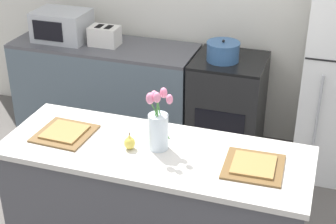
{
  "coord_description": "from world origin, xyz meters",
  "views": [
    {
      "loc": [
        0.87,
        -2.37,
        2.47
      ],
      "look_at": [
        0.0,
        0.25,
        1.04
      ],
      "focal_mm": 55.0,
      "sensor_mm": 36.0,
      "label": 1
    }
  ],
  "objects": [
    {
      "name": "kitchen_island",
      "position": [
        0.0,
        0.0,
        0.46
      ],
      "size": [
        1.8,
        0.66,
        0.92
      ],
      "color": "#4C4C51",
      "rests_on": "ground_plane"
    },
    {
      "name": "back_counter",
      "position": [
        -1.06,
        1.6,
        0.44
      ],
      "size": [
        1.68,
        0.6,
        0.89
      ],
      "color": "slate",
      "rests_on": "ground_plane"
    },
    {
      "name": "stove_range",
      "position": [
        0.1,
        1.6,
        0.44
      ],
      "size": [
        0.6,
        0.61,
        0.89
      ],
      "color": "black",
      "rests_on": "ground_plane"
    },
    {
      "name": "flower_vase",
      "position": [
        0.02,
        0.02,
        1.06
      ],
      "size": [
        0.14,
        0.14,
        0.37
      ],
      "color": "silver",
      "rests_on": "kitchen_island"
    },
    {
      "name": "pear_figurine",
      "position": [
        -0.14,
        -0.04,
        0.96
      ],
      "size": [
        0.07,
        0.07,
        0.11
      ],
      "color": "#E5CC4C",
      "rests_on": "kitchen_island"
    },
    {
      "name": "plate_setting_left",
      "position": [
        -0.57,
        -0.01,
        0.93
      ],
      "size": [
        0.33,
        0.33,
        0.02
      ],
      "color": "brown",
      "rests_on": "kitchen_island"
    },
    {
      "name": "plate_setting_right",
      "position": [
        0.57,
        -0.01,
        0.93
      ],
      "size": [
        0.33,
        0.33,
        0.02
      ],
      "color": "brown",
      "rests_on": "kitchen_island"
    },
    {
      "name": "toaster",
      "position": [
        -1.04,
        1.59,
        0.97
      ],
      "size": [
        0.28,
        0.18,
        0.17
      ],
      "color": "silver",
      "rests_on": "back_counter"
    },
    {
      "name": "cooking_pot",
      "position": [
        0.05,
        1.55,
        0.97
      ],
      "size": [
        0.28,
        0.28,
        0.18
      ],
      "color": "#386093",
      "rests_on": "stove_range"
    },
    {
      "name": "microwave",
      "position": [
        -1.46,
        1.6,
        1.02
      ],
      "size": [
        0.48,
        0.37,
        0.27
      ],
      "color": "#B7BABC",
      "rests_on": "back_counter"
    }
  ]
}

